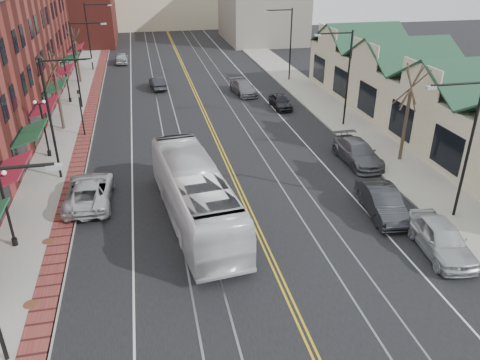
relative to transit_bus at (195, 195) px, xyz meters
name	(u,v)px	position (x,y,z in m)	size (l,w,h in m)	color
ground	(297,317)	(3.23, -8.66, -1.71)	(160.00, 160.00, 0.00)	black
sidewalk_left	(61,156)	(-8.77, 11.34, -1.63)	(4.00, 120.00, 0.15)	gray
sidewalk_right	(358,132)	(15.23, 11.34, -1.63)	(4.00, 120.00, 0.15)	gray
building_right	(427,102)	(21.23, 11.34, 0.59)	(8.00, 36.00, 4.60)	#C3B396
backdrop_mid	(163,2)	(3.23, 76.34, 2.79)	(22.00, 14.00, 9.00)	#C3B396
backdrop_right	(262,6)	(18.23, 56.34, 3.79)	(12.00, 16.00, 11.00)	slate
streetlight_l_1	(56,107)	(-7.82, 7.34, 3.32)	(3.33, 0.25, 8.00)	black
streetlight_l_2	(79,56)	(-7.82, 23.34, 3.32)	(3.33, 0.25, 8.00)	black
streetlight_l_3	(91,30)	(-7.82, 39.34, 3.32)	(3.33, 0.25, 8.00)	black
streetlight_r_0	(464,137)	(14.27, -2.66, 3.32)	(3.33, 0.25, 8.00)	black
streetlight_r_1	(344,69)	(14.27, 13.34, 3.32)	(3.33, 0.25, 8.00)	black
streetlight_r_2	(287,37)	(14.27, 29.34, 3.32)	(3.33, 0.25, 8.00)	black
lamppost_l_1	(7,211)	(-9.57, -0.66, 0.49)	(0.84, 0.28, 4.27)	black
lamppost_l_2	(45,130)	(-9.57, 11.34, 0.49)	(0.84, 0.28, 4.27)	black
lamppost_l_3	(67,82)	(-9.57, 25.34, 0.49)	(0.84, 0.28, 4.27)	black
tree_left_near	(57,90)	(-9.27, 17.34, 1.80)	(1.78, 1.37, 6.48)	#382B21
tree_left_far	(77,54)	(-9.27, 33.34, 1.57)	(1.66, 1.28, 6.02)	#382B21
tree_right_mid	(407,112)	(15.73, 5.34, 2.04)	(1.90, 1.46, 6.93)	#382B21
manhole_mid	(30,304)	(-7.97, -5.66, -1.55)	(0.60, 0.60, 0.02)	#592D19
manhole_far	(48,241)	(-7.97, -0.66, -1.55)	(0.60, 0.60, 0.02)	#592D19
traffic_signal	(81,109)	(-7.37, 15.34, 0.64)	(0.18, 0.15, 3.80)	black
transit_bus	(195,195)	(0.00, 0.00, 0.00)	(2.87, 12.28, 3.42)	white
parked_suv	(89,191)	(-6.07, 3.51, -0.91)	(2.66, 5.77, 1.60)	silver
parked_car_a	(441,238)	(11.83, -5.65, -0.86)	(2.00, 4.97, 1.69)	#B6B8BE
parked_car_b	(382,202)	(10.73, -1.48, -0.90)	(1.72, 4.94, 1.63)	black
parked_car_c	(358,152)	(12.53, 5.75, -0.92)	(2.21, 5.43, 1.58)	#57575E
parked_car_d	(280,101)	(10.73, 19.39, -1.04)	(1.58, 3.92, 1.33)	black
distant_car_left	(158,83)	(-0.63, 28.90, -1.04)	(1.42, 4.07, 1.34)	black
distant_car_right	(243,88)	(8.23, 24.88, -1.02)	(1.95, 4.79, 1.39)	slate
distant_car_far	(122,58)	(-4.71, 42.94, -0.98)	(1.72, 4.28, 1.46)	#A5A8AC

